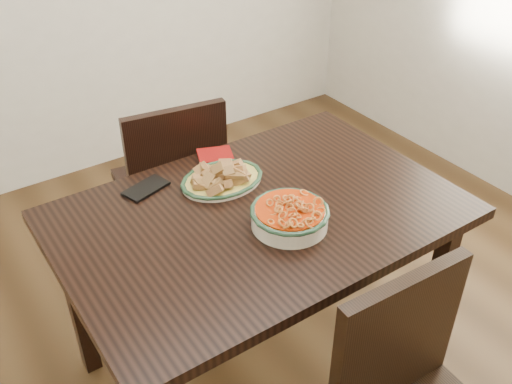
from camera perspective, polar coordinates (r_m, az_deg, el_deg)
floor at (r=2.47m, az=1.71°, el=-14.48°), size 3.50×3.50×0.00m
dining_table at (r=1.94m, az=0.33°, el=-3.90°), size 1.31×0.87×0.75m
chair_far at (r=2.51m, az=-8.33°, el=1.13°), size 0.48×0.48×0.89m
fish_plate at (r=2.00m, az=-3.45°, el=2.02°), size 0.30×0.23×0.11m
noodle_bowl at (r=1.80m, az=3.39°, el=-2.23°), size 0.25×0.25×0.08m
smartphone at (r=2.02m, az=-10.94°, el=0.37°), size 0.17×0.13×0.01m
napkin at (r=2.17m, az=-4.11°, el=3.70°), size 0.16×0.15×0.01m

